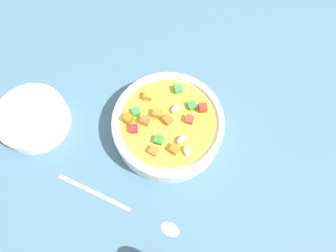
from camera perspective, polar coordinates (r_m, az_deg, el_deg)
ground_plane at (r=58.55cm, az=-0.00°, el=-1.35°), size 140.00×140.00×2.00cm
soup_bowl_main at (r=54.90cm, az=-0.01°, el=0.09°), size 19.58×19.58×6.45cm
spoon at (r=54.06cm, az=-6.71°, el=-15.22°), size 23.03×4.11×0.99cm
side_bowl_small at (r=61.51cm, az=-23.63°, el=1.33°), size 12.89×12.89×4.04cm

